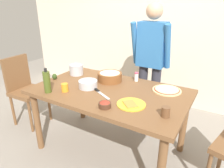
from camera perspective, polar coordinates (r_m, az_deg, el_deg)
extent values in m
plane|color=gray|center=(2.52, -0.61, -17.72)|extent=(8.00, 8.00, 0.00)
cube|color=beige|center=(3.42, 13.98, 16.20)|extent=(5.60, 0.10, 2.60)
cube|color=brown|center=(2.12, -0.69, -2.19)|extent=(1.60, 0.96, 0.04)
cylinder|color=brown|center=(2.48, -20.36, -9.86)|extent=(0.07, 0.07, 0.72)
cylinder|color=brown|center=(2.96, -8.55, -3.21)|extent=(0.07, 0.07, 0.72)
cylinder|color=brown|center=(2.42, 19.59, -10.53)|extent=(0.07, 0.07, 0.72)
cylinder|color=#2D2D38|center=(2.85, 8.49, -2.83)|extent=(0.12, 0.12, 0.85)
cylinder|color=#2D2D38|center=(2.79, 11.89, -3.59)|extent=(0.12, 0.12, 0.85)
cube|color=#2D6BAD|center=(2.60, 11.21, 10.87)|extent=(0.34, 0.20, 0.55)
cylinder|color=#2D6BAD|center=(2.64, 6.47, 11.27)|extent=(0.07, 0.21, 0.55)
cylinder|color=#2D6BAD|center=(2.50, 15.39, 10.03)|extent=(0.07, 0.21, 0.55)
sphere|color=tan|center=(2.56, 11.90, 19.56)|extent=(0.20, 0.20, 0.20)
cube|color=brown|center=(2.98, -22.41, -2.11)|extent=(0.42, 0.42, 0.05)
cube|color=brown|center=(3.04, -25.30, 2.90)|extent=(0.06, 0.38, 0.45)
cylinder|color=brown|center=(2.88, -22.01, -8.56)|extent=(0.04, 0.04, 0.45)
cylinder|color=brown|center=(3.07, -17.27, -5.90)|extent=(0.04, 0.04, 0.45)
cylinder|color=brown|center=(3.12, -26.13, -6.77)|extent=(0.04, 0.04, 0.45)
cylinder|color=brown|center=(3.30, -21.50, -4.44)|extent=(0.04, 0.04, 0.45)
cylinder|color=brown|center=(2.36, 28.46, -17.06)|extent=(0.04, 0.04, 0.45)
cylinder|color=beige|center=(2.17, 15.20, -1.71)|extent=(0.29, 0.29, 0.01)
cylinder|color=#B22D1E|center=(2.17, 15.22, -1.52)|extent=(0.26, 0.26, 0.00)
cylinder|color=beige|center=(2.16, 15.23, -1.42)|extent=(0.24, 0.24, 0.00)
cylinder|color=gold|center=(1.82, 5.44, -5.71)|extent=(0.26, 0.26, 0.01)
cube|color=#CC8438|center=(1.80, 5.17, -5.63)|extent=(0.17, 0.17, 0.01)
cylinder|color=brown|center=(2.34, -0.62, 2.02)|extent=(0.28, 0.28, 0.10)
ellipsoid|color=beige|center=(2.33, -0.63, 2.94)|extent=(0.25, 0.25, 0.05)
cylinder|color=#B7B7BC|center=(2.17, -6.79, -0.03)|extent=(0.20, 0.20, 0.08)
cylinder|color=#4C2D1E|center=(1.77, -2.03, -5.95)|extent=(0.11, 0.11, 0.04)
ellipsoid|color=#9E3323|center=(1.76, -2.03, -5.59)|extent=(0.10, 0.10, 0.05)
cylinder|color=#47561E|center=(2.12, -17.87, 0.50)|extent=(0.07, 0.07, 0.22)
cylinder|color=black|center=(2.08, -18.27, 3.77)|extent=(0.03, 0.03, 0.04)
cylinder|color=#B7B7BC|center=(2.59, -10.02, 3.92)|extent=(0.17, 0.17, 0.12)
torus|color=#A5A5AD|center=(2.57, -10.11, 5.28)|extent=(0.17, 0.17, 0.01)
cylinder|color=orange|center=(2.12, -13.18, -0.98)|extent=(0.07, 0.07, 0.08)
cylinder|color=brown|center=(1.68, 14.89, -7.59)|extent=(0.07, 0.07, 0.08)
cylinder|color=white|center=(2.36, 6.87, 1.87)|extent=(0.04, 0.04, 0.09)
cylinder|color=#D84C66|center=(2.34, 6.92, 3.08)|extent=(0.04, 0.04, 0.02)
cube|color=silver|center=(1.99, -2.54, -3.14)|extent=(0.21, 0.12, 0.01)
cube|color=black|center=(2.10, -4.37, -1.68)|extent=(0.09, 0.06, 0.02)
ellipsoid|color=#2D4219|center=(2.49, -15.91, 2.03)|extent=(0.06, 0.06, 0.07)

